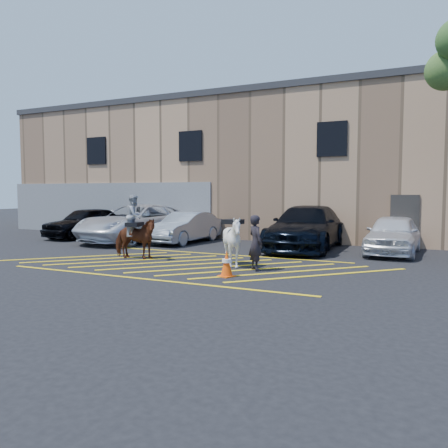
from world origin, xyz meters
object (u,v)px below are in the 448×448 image
at_px(car_white_suv, 393,234).
at_px(traffic_cone, 227,263).
at_px(saddled_white, 233,241).
at_px(handler, 256,243).
at_px(car_silver_sedan, 186,227).
at_px(car_black_suv, 86,222).
at_px(car_white_pickup, 137,223).
at_px(car_blue_suv, 306,227).
at_px(mounted_bay, 135,233).

xyz_separation_m(car_white_suv, traffic_cone, (-3.82, -6.63, -0.37)).
xyz_separation_m(car_white_suv, saddled_white, (-4.29, -5.15, 0.06)).
distance_m(handler, saddled_white, 0.89).
height_order(car_silver_sedan, traffic_cone, car_silver_sedan).
height_order(car_black_suv, saddled_white, saddled_white).
distance_m(car_white_pickup, car_blue_suv, 7.90).
bearing_deg(car_white_suv, car_white_pickup, -173.98).
height_order(car_silver_sedan, car_white_suv, car_white_suv).
bearing_deg(car_blue_suv, car_white_suv, -1.95).
relative_size(car_black_suv, handler, 2.76).
bearing_deg(car_silver_sedan, car_black_suv, -174.64).
height_order(car_white_pickup, car_silver_sedan, car_white_pickup).
height_order(car_silver_sedan, handler, handler).
bearing_deg(mounted_bay, car_blue_suv, 47.58).
distance_m(saddled_white, traffic_cone, 1.62).
bearing_deg(traffic_cone, handler, 72.63).
relative_size(car_black_suv, saddled_white, 2.83).
bearing_deg(saddled_white, car_white_pickup, 146.76).
relative_size(car_white_pickup, car_silver_sedan, 1.47).
bearing_deg(car_white_pickup, traffic_cone, -31.31).
distance_m(car_white_suv, traffic_cone, 7.66).
bearing_deg(car_silver_sedan, handler, -40.24).
bearing_deg(mounted_bay, car_white_suv, 32.50).
distance_m(car_black_suv, car_white_pickup, 3.39).
xyz_separation_m(car_blue_suv, car_white_suv, (3.30, -0.05, -0.13)).
relative_size(car_black_suv, car_blue_suv, 0.75).
height_order(car_white_pickup, saddled_white, car_white_pickup).
distance_m(car_silver_sedan, car_white_suv, 8.84).
xyz_separation_m(car_blue_suv, handler, (-0.13, -5.46, -0.05)).
relative_size(car_blue_suv, saddled_white, 3.76).
height_order(car_black_suv, car_blue_suv, car_blue_suv).
height_order(car_blue_suv, handler, car_blue_suv).
relative_size(car_white_pickup, car_blue_suv, 1.04).
height_order(car_white_pickup, mounted_bay, mounted_bay).
relative_size(saddled_white, traffic_cone, 2.19).
distance_m(car_white_pickup, traffic_cone, 9.50).
relative_size(car_blue_suv, mounted_bay, 2.71).
relative_size(car_black_suv, mounted_bay, 2.04).
relative_size(car_blue_suv, traffic_cone, 8.22).
xyz_separation_m(handler, saddled_white, (-0.85, 0.26, -0.02)).
xyz_separation_m(mounted_bay, traffic_cone, (4.19, -1.53, -0.53)).
xyz_separation_m(car_silver_sedan, car_white_suv, (8.84, 0.16, 0.04)).
bearing_deg(car_blue_suv, traffic_cone, -95.52).
bearing_deg(car_black_suv, car_white_pickup, 1.79).
bearing_deg(car_blue_suv, saddled_white, -101.84).
bearing_deg(car_white_suv, car_silver_sedan, -176.20).
bearing_deg(saddled_white, car_blue_suv, 79.26).
relative_size(car_blue_suv, handler, 3.66).
relative_size(car_black_suv, traffic_cone, 6.20).
height_order(car_black_suv, mounted_bay, mounted_bay).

